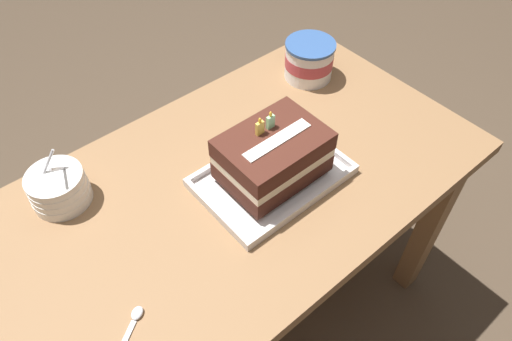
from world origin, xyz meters
TOP-DOWN VIEW (x-y plane):
  - ground_plane at (0.00, 0.00)m, footprint 8.00×8.00m
  - dining_table at (0.00, 0.00)m, footprint 1.17×0.67m
  - foil_tray at (0.06, -0.05)m, footprint 0.34×0.23m
  - birthday_cake at (0.06, -0.05)m, footprint 0.23×0.16m
  - bowl_stack at (-0.34, 0.21)m, footprint 0.13×0.13m
  - ice_cream_tub at (0.40, 0.18)m, footprint 0.14×0.14m
  - serving_spoon_near_tray at (-0.38, -0.15)m, footprint 0.12×0.09m

SIDE VIEW (x-z plane):
  - ground_plane at x=0.00m, z-range 0.00..0.00m
  - dining_table at x=0.00m, z-range 0.25..0.96m
  - serving_spoon_near_tray at x=-0.38m, z-range 0.71..0.72m
  - foil_tray at x=0.06m, z-range 0.71..0.73m
  - bowl_stack at x=-0.34m, z-range 0.68..0.82m
  - ice_cream_tub at x=0.40m, z-range 0.71..0.82m
  - birthday_cake at x=0.06m, z-range 0.71..0.87m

